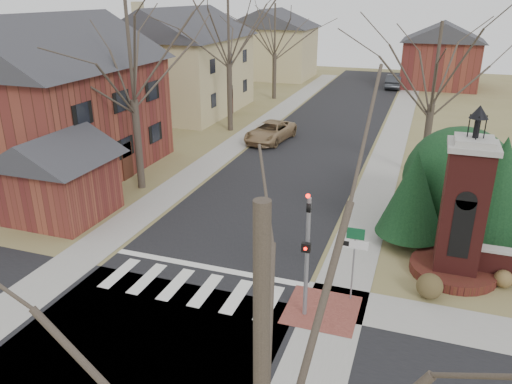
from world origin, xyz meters
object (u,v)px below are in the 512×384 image
at_px(brick_gate_monument, 461,222).
at_px(pickup_truck, 270,132).
at_px(traffic_signal_pole, 307,246).
at_px(sign_post, 354,250).
at_px(distant_car, 394,81).

height_order(brick_gate_monument, pickup_truck, brick_gate_monument).
height_order(traffic_signal_pole, sign_post, traffic_signal_pole).
bearing_deg(brick_gate_monument, sign_post, -138.58).
relative_size(traffic_signal_pole, sign_post, 1.64).
bearing_deg(brick_gate_monument, traffic_signal_pole, -136.76).
xyz_separation_m(pickup_truck, distant_car, (6.52, 24.89, 0.05)).
height_order(sign_post, distant_car, sign_post).
bearing_deg(traffic_signal_pole, pickup_truck, 110.84).
height_order(traffic_signal_pole, brick_gate_monument, brick_gate_monument).
distance_m(sign_post, pickup_truck, 20.10).
relative_size(traffic_signal_pole, pickup_truck, 0.90).
bearing_deg(sign_post, brick_gate_monument, 41.42).
relative_size(sign_post, pickup_truck, 0.55).
height_order(traffic_signal_pole, pickup_truck, traffic_signal_pole).
xyz_separation_m(traffic_signal_pole, pickup_truck, (-7.42, 19.49, -1.89)).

